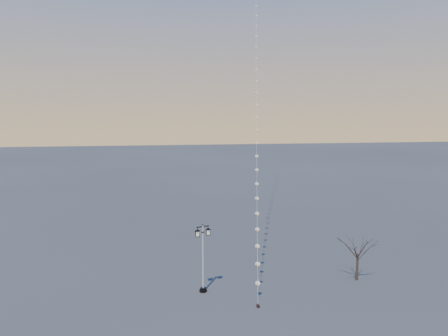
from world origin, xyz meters
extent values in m
plane|color=#434343|center=(0.00, 0.00, 0.00)|extent=(300.00, 300.00, 0.00)
cylinder|color=black|center=(-3.35, 1.75, 0.08)|extent=(0.57, 0.57, 0.16)
cylinder|color=black|center=(-3.35, 1.75, 0.23)|extent=(0.41, 0.41, 0.14)
cylinder|color=silver|center=(-3.35, 1.75, 2.71)|extent=(0.13, 0.13, 4.80)
cylinder|color=black|center=(-3.35, 1.75, 4.54)|extent=(0.20, 0.20, 0.06)
cube|color=black|center=(-3.35, 1.75, 4.95)|extent=(0.94, 0.37, 0.06)
sphere|color=black|center=(-3.35, 1.75, 5.08)|extent=(0.14, 0.14, 0.14)
pyramid|color=black|center=(-3.76, 1.61, 4.80)|extent=(0.45, 0.45, 0.14)
cube|color=beige|center=(-3.76, 1.61, 4.48)|extent=(0.27, 0.27, 0.35)
cube|color=black|center=(-3.76, 1.61, 4.29)|extent=(0.31, 0.31, 0.04)
pyramid|color=black|center=(-2.95, 1.89, 4.80)|extent=(0.45, 0.45, 0.14)
cube|color=beige|center=(-2.95, 1.89, 4.48)|extent=(0.27, 0.27, 0.35)
cube|color=black|center=(-2.95, 1.89, 4.29)|extent=(0.31, 0.31, 0.04)
cone|color=#39291E|center=(8.92, 1.90, 1.06)|extent=(0.25, 0.25, 2.12)
cylinder|color=black|center=(0.03, -1.41, 0.11)|extent=(0.23, 0.23, 0.23)
cylinder|color=black|center=(0.03, -1.41, 0.14)|extent=(0.03, 0.03, 0.28)
cone|color=orange|center=(5.01, 19.60, 17.73)|extent=(0.09, 0.09, 0.32)
cylinder|color=white|center=(0.03, -1.41, 0.68)|extent=(0.02, 0.02, 0.90)
camera|label=1|loc=(-6.75, -27.59, 13.07)|focal=33.51mm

